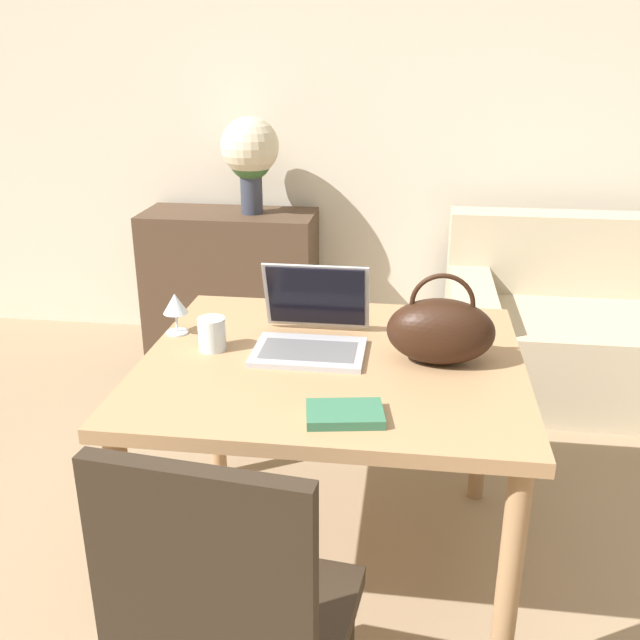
% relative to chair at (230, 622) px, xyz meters
% --- Properties ---
extents(wall_back, '(10.00, 0.06, 2.70)m').
position_rel_chair_xyz_m(wall_back, '(0.02, 2.81, 0.83)').
color(wall_back, beige).
rests_on(wall_back, ground_plane).
extents(dining_table, '(1.11, 0.99, 0.73)m').
position_rel_chair_xyz_m(dining_table, '(0.11, 0.83, 0.13)').
color(dining_table, '#A87F56').
rests_on(dining_table, ground_plane).
extents(chair, '(0.49, 0.49, 0.95)m').
position_rel_chair_xyz_m(chair, '(0.00, 0.00, 0.00)').
color(chair, '#2D2319').
rests_on(chair, ground_plane).
extents(couch, '(1.52, 0.81, 0.82)m').
position_rel_chair_xyz_m(couch, '(1.27, 2.26, -0.23)').
color(couch, '#C1B293').
rests_on(couch, ground_plane).
extents(sideboard, '(0.92, 0.40, 0.77)m').
position_rel_chair_xyz_m(sideboard, '(-0.65, 2.54, -0.13)').
color(sideboard, '#4C3828').
rests_on(sideboard, ground_plane).
extents(laptop, '(0.33, 0.33, 0.24)m').
position_rel_chair_xyz_m(laptop, '(0.03, 0.92, 0.28)').
color(laptop, '#ADADB2').
rests_on(laptop, dining_table).
extents(drinking_glass, '(0.08, 0.08, 0.10)m').
position_rel_chair_xyz_m(drinking_glass, '(-0.26, 0.85, 0.27)').
color(drinking_glass, silver).
rests_on(drinking_glass, dining_table).
extents(wine_glass, '(0.08, 0.08, 0.13)m').
position_rel_chair_xyz_m(wine_glass, '(-0.41, 0.96, 0.31)').
color(wine_glass, silver).
rests_on(wine_glass, dining_table).
extents(handbag, '(0.31, 0.17, 0.27)m').
position_rel_chair_xyz_m(handbag, '(0.42, 0.84, 0.32)').
color(handbag, black).
rests_on(handbag, dining_table).
extents(flower_vase, '(0.30, 0.30, 0.49)m').
position_rel_chair_xyz_m(flower_vase, '(-0.52, 2.54, 0.56)').
color(flower_vase, '#333847').
rests_on(flower_vase, sideboard).
extents(book, '(0.21, 0.16, 0.02)m').
position_rel_chair_xyz_m(book, '(0.18, 0.47, 0.23)').
color(book, '#336B4C').
rests_on(book, dining_table).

